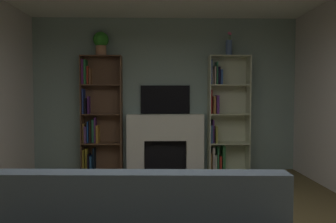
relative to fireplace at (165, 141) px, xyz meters
name	(u,v)px	position (x,y,z in m)	size (l,w,h in m)	color
wall_back_accent	(165,95)	(0.00, 0.15, 0.85)	(4.96, 0.06, 2.82)	gray
fireplace	(165,141)	(0.00, 0.00, 0.00)	(1.50, 0.54, 1.05)	white
tv	(165,100)	(0.00, 0.09, 0.76)	(0.90, 0.06, 0.52)	black
bookshelf_left	(97,118)	(-1.24, 0.03, 0.43)	(0.73, 0.27, 2.11)	brown
bookshelf_right	(223,117)	(1.06, 0.00, 0.44)	(0.73, 0.34, 2.11)	beige
potted_plant	(101,42)	(-1.15, -0.03, 1.79)	(0.28, 0.28, 0.42)	#AB7656
vase_with_flowers	(229,47)	(1.15, -0.03, 1.71)	(0.11, 0.11, 0.43)	#4D679B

